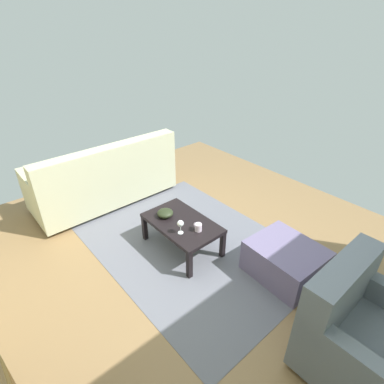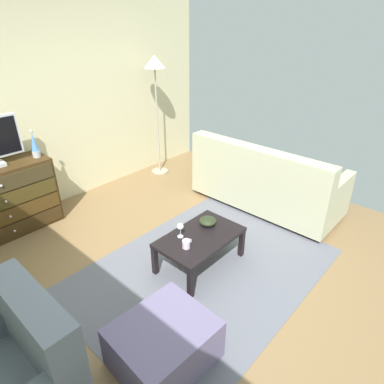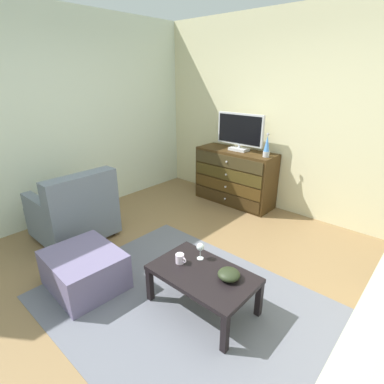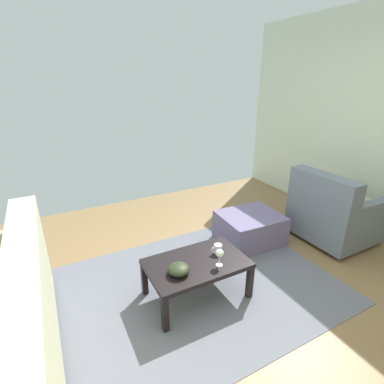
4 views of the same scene
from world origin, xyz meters
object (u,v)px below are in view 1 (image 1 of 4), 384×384
(coffee_table, at_px, (182,225))
(couch_large, at_px, (105,179))
(wine_glass, at_px, (180,224))
(ottoman, at_px, (285,261))
(bowl_decorative, at_px, (165,213))
(armchair, at_px, (363,336))
(mug, at_px, (198,227))

(coffee_table, relative_size, couch_large, 0.45)
(wine_glass, xyz_separation_m, ottoman, (-0.87, -0.67, -0.30))
(bowl_decorative, bearing_deg, couch_large, 3.99)
(bowl_decorative, xyz_separation_m, couch_large, (1.31, 0.09, -0.05))
(wine_glass, distance_m, bowl_decorative, 0.37)
(armchair, bearing_deg, couch_large, 4.66)
(mug, bearing_deg, couch_large, 6.39)
(armchair, bearing_deg, wine_glass, 8.04)
(wine_glass, bearing_deg, mug, -118.32)
(bowl_decorative, bearing_deg, armchair, -174.93)
(wine_glass, distance_m, mug, 0.20)
(coffee_table, height_order, mug, mug)
(mug, bearing_deg, armchair, -177.14)
(mug, xyz_separation_m, armchair, (-1.69, -0.08, -0.05))
(armchair, bearing_deg, coffee_table, 3.42)
(bowl_decorative, height_order, ottoman, bowl_decorative)
(coffee_table, height_order, bowl_decorative, bowl_decorative)
(wine_glass, xyz_separation_m, mug, (-0.09, -0.17, -0.07))
(mug, bearing_deg, ottoman, -147.56)
(armchair, distance_m, ottoman, 1.01)
(mug, bearing_deg, wine_glass, 61.68)
(wine_glass, relative_size, ottoman, 0.22)
(mug, distance_m, ottoman, 0.96)
(mug, xyz_separation_m, ottoman, (-0.78, -0.50, -0.23))
(coffee_table, relative_size, bowl_decorative, 4.82)
(ottoman, bearing_deg, coffee_table, 27.42)
(couch_large, bearing_deg, bowl_decorative, -176.01)
(coffee_table, bearing_deg, bowl_decorative, 19.43)
(coffee_table, relative_size, mug, 7.74)
(couch_large, relative_size, ottoman, 2.81)
(wine_glass, relative_size, bowl_decorative, 0.86)
(wine_glass, xyz_separation_m, armchair, (-1.79, -0.25, -0.13))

